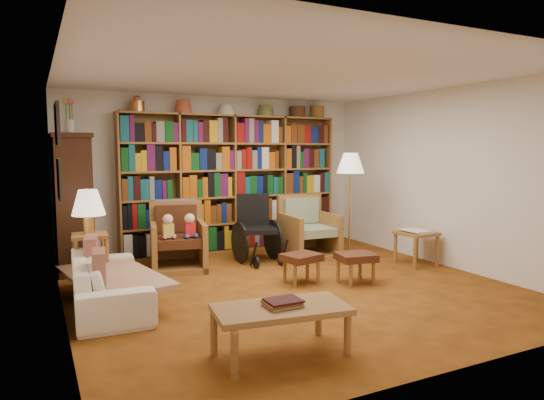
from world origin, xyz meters
TOP-DOWN VIEW (x-y plane):
  - floor at (0.00, 0.00)m, footprint 5.00×5.00m
  - ceiling at (0.00, 0.00)m, footprint 5.00×5.00m
  - wall_back at (0.00, 2.50)m, footprint 5.00×0.00m
  - wall_front at (0.00, -2.50)m, footprint 5.00×0.00m
  - wall_left at (-2.50, 0.00)m, footprint 0.00×5.00m
  - wall_right at (2.50, 0.00)m, footprint 0.00×5.00m
  - bookshelf at (0.20, 2.33)m, footprint 3.60×0.30m
  - curio_cabinet at (-2.25, 2.00)m, footprint 0.50×0.95m
  - framed_pictures at (-2.48, 0.30)m, footprint 0.03×0.52m
  - sofa at (-2.05, 0.23)m, footprint 1.84×0.80m
  - sofa_throw at (-2.00, 0.23)m, footprint 1.08×1.64m
  - cushion_left at (-2.18, 0.58)m, footprint 0.20×0.42m
  - cushion_right at (-2.18, -0.12)m, footprint 0.17×0.39m
  - side_table_lamp at (-2.15, 1.01)m, footprint 0.43×0.43m
  - table_lamp at (-2.15, 1.01)m, footprint 0.39×0.39m
  - armchair_leather at (-0.97, 1.52)m, footprint 0.88×0.91m
  - armchair_sage at (1.03, 1.38)m, footprint 0.78×0.81m
  - wheelchair at (0.20, 1.40)m, footprint 0.61×0.80m
  - floor_lamp at (1.63, 1.08)m, footprint 0.42×0.42m
  - side_table_papers at (2.15, 0.18)m, footprint 0.52×0.52m
  - footstool_a at (0.20, 0.07)m, footprint 0.51×0.46m
  - footstool_b at (0.80, -0.23)m, footprint 0.51×0.46m
  - coffee_table at (-0.98, -1.67)m, footprint 1.14×0.68m

SIDE VIEW (x-z plane):
  - floor at x=0.00m, z-range 0.00..0.00m
  - sofa at x=-2.05m, z-range 0.00..0.53m
  - sofa_throw at x=-2.00m, z-range 0.28..0.32m
  - footstool_a at x=0.20m, z-range 0.12..0.49m
  - footstool_b at x=0.80m, z-range 0.12..0.50m
  - coffee_table at x=-0.98m, z-range 0.13..0.58m
  - armchair_sage at x=1.03m, z-range -0.11..0.83m
  - armchair_leather at x=-0.97m, z-range -0.09..0.85m
  - side_table_papers at x=2.15m, z-range 0.15..0.66m
  - cushion_left at x=-2.18m, z-range 0.25..0.65m
  - cushion_right at x=-2.18m, z-range 0.26..0.64m
  - wheelchair at x=0.20m, z-range -0.04..0.95m
  - side_table_lamp at x=-2.15m, z-range 0.15..0.80m
  - curio_cabinet at x=-2.25m, z-range -0.25..2.15m
  - table_lamp at x=-2.15m, z-range 0.75..1.27m
  - bookshelf at x=0.20m, z-range -0.04..2.38m
  - wall_back at x=0.00m, z-range -1.25..3.75m
  - wall_front at x=0.00m, z-range -1.25..3.75m
  - wall_left at x=-2.50m, z-range -1.25..3.75m
  - wall_right at x=2.50m, z-range -1.25..3.75m
  - floor_lamp at x=1.63m, z-range 0.58..2.18m
  - framed_pictures at x=-2.48m, z-range 1.14..2.11m
  - ceiling at x=0.00m, z-range 2.50..2.50m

